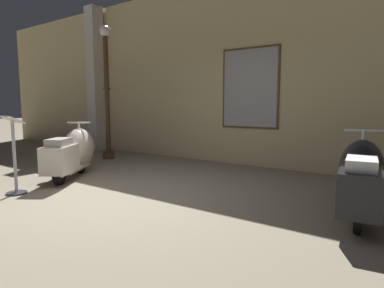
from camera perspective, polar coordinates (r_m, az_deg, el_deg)
ground_plane at (r=4.55m, az=-13.20°, el=-9.54°), size 60.00×60.00×0.00m
showroom_back_wall at (r=7.24m, az=7.05°, el=12.37°), size 18.00×0.63×3.96m
scooter_0 at (r=6.16m, az=-19.97°, el=-1.32°), size 1.26×1.56×0.97m
scooter_1 at (r=4.25m, az=27.46°, el=-5.11°), size 0.66×1.64×0.98m
lamppost at (r=7.98m, az=-14.68°, el=8.64°), size 0.28×0.28×3.09m
info_stanchion at (r=5.28m, az=-28.61°, el=-2.71°), size 0.33×0.28×1.13m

